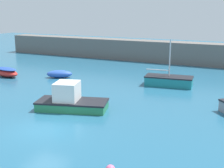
% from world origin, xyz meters
% --- Properties ---
extents(ground_plane, '(120.00, 120.00, 0.20)m').
position_xyz_m(ground_plane, '(0.00, 0.00, -0.10)').
color(ground_plane, '#235B7A').
extents(harbor_breakwater, '(53.28, 2.73, 2.86)m').
position_xyz_m(harbor_breakwater, '(0.00, 27.22, 1.43)').
color(harbor_breakwater, '#66605B').
rests_on(harbor_breakwater, ground_plane).
extents(motorboat_with_cabin, '(5.52, 3.63, 2.03)m').
position_xyz_m(motorboat_with_cabin, '(-0.75, 3.97, 0.70)').
color(motorboat_with_cabin, '#287A4C').
rests_on(motorboat_with_cabin, ground_plane).
extents(rowboat_with_red_cover, '(3.74, 2.19, 0.95)m').
position_xyz_m(rowboat_with_red_cover, '(-13.44, 10.45, 0.48)').
color(rowboat_with_red_cover, red).
rests_on(rowboat_with_red_cover, ground_plane).
extents(rowboat_blue_near, '(2.95, 2.29, 0.80)m').
position_xyz_m(rowboat_blue_near, '(-7.89, 12.50, 0.40)').
color(rowboat_blue_near, '#2D56B7').
rests_on(rowboat_blue_near, ground_plane).
extents(sailboat_twin_hulled, '(4.66, 2.49, 4.47)m').
position_xyz_m(sailboat_twin_hulled, '(3.62, 14.12, 0.50)').
color(sailboat_twin_hulled, teal).
rests_on(sailboat_twin_hulled, ground_plane).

